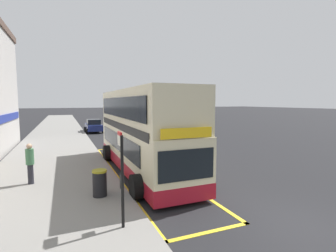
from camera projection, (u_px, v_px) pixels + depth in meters
ground_plane at (110, 128)px, 37.02m from camera, size 260.00×260.00×0.00m
pavement_near at (58, 129)px, 34.34m from camera, size 6.00×76.00×0.14m
double_decker_bus at (141, 133)px, 13.78m from camera, size 3.16×11.10×4.40m
bus_bay_markings at (140, 171)px, 13.89m from camera, size 2.88×14.42×0.01m
bus_stop_sign at (122, 172)px, 7.28m from camera, size 0.09×0.51×2.77m
parked_car_navy_behind at (152, 124)px, 34.23m from camera, size 2.09×4.20×1.62m
parked_car_navy_ahead at (94, 126)px, 31.34m from camera, size 2.09×4.20×1.62m
pedestrian_waiting_near_sign at (30, 162)px, 11.17m from camera, size 0.34×0.34×1.81m
litter_bin at (100, 183)px, 9.76m from camera, size 0.56×0.56×1.03m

